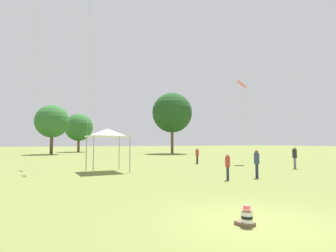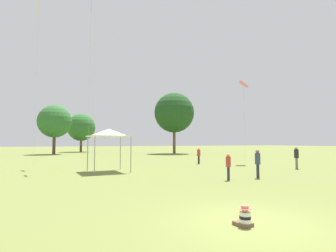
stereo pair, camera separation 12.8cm
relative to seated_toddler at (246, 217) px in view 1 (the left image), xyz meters
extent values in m
plane|color=olive|center=(0.39, 0.15, -0.24)|extent=(300.00, 300.00, 0.00)
cube|color=brown|center=(-0.01, 0.06, -0.19)|extent=(0.41, 0.49, 0.10)
cylinder|color=white|center=(0.00, -0.02, 0.00)|extent=(0.32, 0.32, 0.28)
cylinder|color=black|center=(0.00, -0.02, 0.00)|extent=(0.34, 0.34, 0.08)
sphere|color=tan|center=(0.00, -0.02, 0.22)|extent=(0.19, 0.19, 0.19)
cylinder|color=#E0665B|center=(0.00, -0.02, 0.23)|extent=(0.33, 0.33, 0.01)
cylinder|color=#E0665B|center=(0.00, -0.02, 0.27)|extent=(0.20, 0.20, 0.09)
cylinder|color=slate|center=(13.97, 10.28, 0.22)|extent=(0.27, 0.27, 0.91)
cylinder|color=#232328|center=(13.97, 10.28, 1.03)|extent=(0.49, 0.49, 0.72)
sphere|color=tan|center=(13.97, 10.28, 1.50)|extent=(0.25, 0.25, 0.25)
cylinder|color=#282D42|center=(4.73, 7.12, 0.15)|extent=(0.20, 0.20, 0.77)
cylinder|color=#B23833|center=(4.73, 7.12, 0.84)|extent=(0.36, 0.36, 0.61)
sphere|color=#DBAD89|center=(4.73, 7.12, 1.23)|extent=(0.21, 0.21, 0.21)
cylinder|color=black|center=(9.05, 18.01, 0.17)|extent=(0.26, 0.26, 0.81)
cylinder|color=#B23833|center=(9.05, 18.01, 0.89)|extent=(0.48, 0.48, 0.64)
sphere|color=tan|center=(9.05, 18.01, 1.30)|extent=(0.22, 0.22, 0.22)
cylinder|color=#282D42|center=(6.94, 7.12, 0.19)|extent=(0.20, 0.20, 0.86)
cylinder|color=#334260|center=(6.94, 7.12, 0.96)|extent=(0.37, 0.37, 0.68)
sphere|color=brown|center=(6.94, 7.12, 1.40)|extent=(0.23, 0.23, 0.23)
cube|color=white|center=(-0.87, 14.41, 2.44)|extent=(3.11, 3.11, 0.08)
cone|color=white|center=(-0.87, 14.41, 2.74)|extent=(2.95, 2.95, 0.53)
cylinder|color=#99999E|center=(-2.27, 15.63, 1.08)|extent=(0.07, 0.07, 2.64)
cylinder|color=#99999E|center=(0.36, 15.81, 1.08)|extent=(0.07, 0.07, 2.64)
cylinder|color=#99999E|center=(-2.09, 13.01, 1.08)|extent=(0.07, 0.07, 2.64)
cylinder|color=#99999E|center=(0.53, 13.18, 1.08)|extent=(0.07, 0.07, 2.64)
cube|color=pink|center=(13.97, 16.76, 8.26)|extent=(1.32, 1.40, 0.71)
cylinder|color=pink|center=(13.97, 16.76, 7.24)|extent=(0.02, 0.02, 1.28)
cylinder|color=#BCB7A8|center=(13.97, 16.76, 4.01)|extent=(0.01, 0.01, 8.49)
cylinder|color=#BCB7A8|center=(-0.95, 23.04, 10.58)|extent=(0.01, 0.01, 21.63)
cylinder|color=yellow|center=(-6.37, 21.51, 14.84)|extent=(0.02, 0.02, 1.57)
cylinder|color=#BCB7A8|center=(-6.37, 21.51, 7.87)|extent=(0.01, 0.01, 16.21)
cylinder|color=#339EDB|center=(-1.93, 18.10, 14.55)|extent=(0.02, 0.02, 1.89)
cylinder|color=#BCB7A8|center=(-1.93, 18.10, 7.84)|extent=(0.01, 0.01, 16.15)
cylinder|color=brown|center=(17.14, 41.63, 2.74)|extent=(0.55, 0.55, 5.96)
sphere|color=#1E471E|center=(17.14, 41.63, 7.91)|extent=(7.95, 7.95, 7.95)
cylinder|color=brown|center=(-4.77, 47.79, 2.01)|extent=(0.56, 0.56, 4.50)
sphere|color=#2D662D|center=(-4.77, 47.79, 5.94)|extent=(6.12, 6.12, 6.12)
cylinder|color=brown|center=(1.00, 58.87, 1.77)|extent=(0.55, 0.55, 4.02)
sphere|color=#2D662D|center=(1.00, 58.87, 5.55)|extent=(6.43, 6.43, 6.43)
camera|label=1|loc=(-4.75, -5.59, 1.96)|focal=28.00mm
camera|label=2|loc=(-4.63, -5.64, 1.96)|focal=28.00mm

